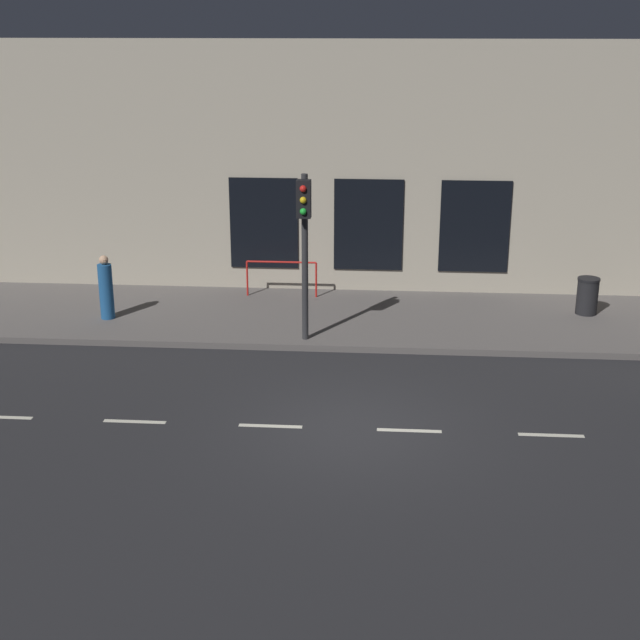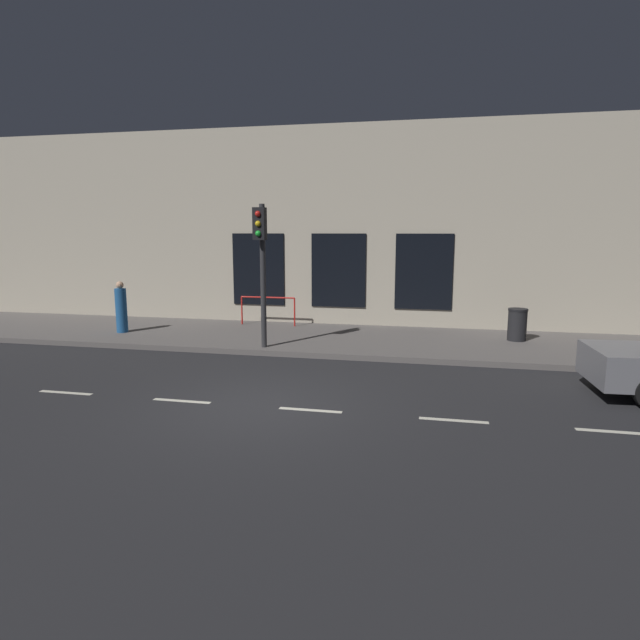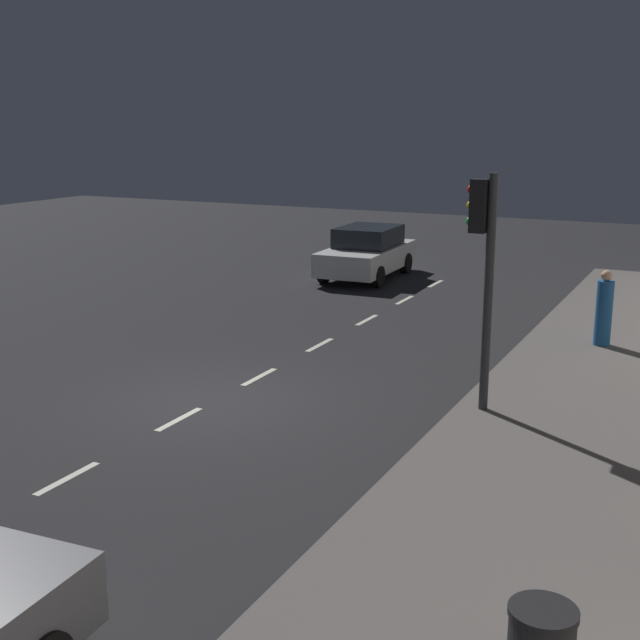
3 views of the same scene
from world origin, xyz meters
The scene contains 8 objects.
ground_plane centered at (0.00, 0.00, 0.00)m, with size 60.00×60.00×0.00m, color #232326.
sidewalk centered at (6.25, 0.00, 0.07)m, with size 4.50×32.00×0.15m.
building_facade centered at (8.80, 0.00, 3.38)m, with size 0.65×32.00×6.76m.
lane_centre_line centered at (0.00, -1.00, 0.00)m, with size 0.12×27.20×0.01m.
traffic_light centered at (4.35, 1.35, 2.76)m, with size 0.49×0.32×3.86m.
pedestrian_0 centered at (5.60, 6.41, 0.90)m, with size 0.46×0.46×1.61m.
trash_bin centered at (6.86, -5.59, 0.62)m, with size 0.56×0.56×0.94m.
red_railing centered at (7.77, 2.28, 0.86)m, with size 0.05×1.91×0.97m.
Camera 1 is at (-15.21, -0.48, 7.30)m, focal length 50.40 mm.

